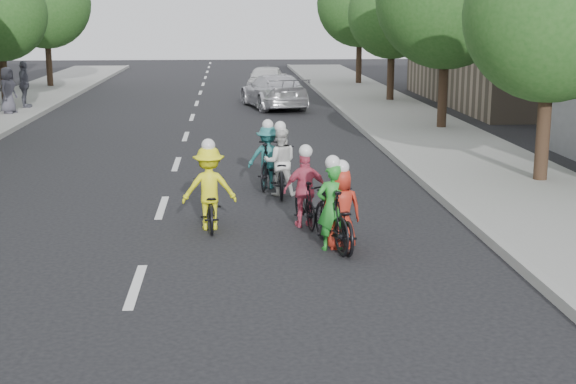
{
  "coord_description": "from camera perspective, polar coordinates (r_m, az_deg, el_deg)",
  "views": [
    {
      "loc": [
        1.43,
        -11.56,
        4.01
      ],
      "look_at": [
        2.43,
        1.86,
        1.0
      ],
      "focal_mm": 50.0,
      "sensor_mm": 36.0,
      "label": 1
    }
  ],
  "objects": [
    {
      "name": "cyclist_4",
      "position": [
        13.97,
        3.75,
        -1.75
      ],
      "size": [
        0.78,
        1.85,
        1.57
      ],
      "rotation": [
        0.0,
        0.0,
        3.23
      ],
      "color": "black",
      "rests_on": "ground"
    },
    {
      "name": "curb_right",
      "position": [
        22.4,
        7.71,
        2.42
      ],
      "size": [
        0.18,
        80.0,
        0.18
      ],
      "primitive_type": "cube",
      "color": "#999993",
      "rests_on": "ground"
    },
    {
      "name": "sidewalk_right",
      "position": [
        22.88,
        12.5,
        2.41
      ],
      "size": [
        4.0,
        80.0,
        0.15
      ],
      "primitive_type": "cube",
      "color": "gray",
      "rests_on": "ground"
    },
    {
      "name": "spectator_1",
      "position": [
        35.38,
        -18.24,
        7.29
      ],
      "size": [
        0.53,
        1.15,
        1.92
      ],
      "primitive_type": "imported",
      "rotation": [
        0.0,
        0.0,
        1.62
      ],
      "color": "#51535F",
      "rests_on": "sidewalk_left"
    },
    {
      "name": "tree_r_0",
      "position": [
        19.6,
        18.22,
        11.86
      ],
      "size": [
        4.0,
        4.0,
        5.97
      ],
      "color": "black",
      "rests_on": "ground"
    },
    {
      "name": "follow_car_lead",
      "position": [
        34.66,
        -1.03,
        7.19
      ],
      "size": [
        3.04,
        5.37,
        1.47
      ],
      "primitive_type": "imported",
      "rotation": [
        0.0,
        0.0,
        3.35
      ],
      "color": "silver",
      "rests_on": "ground"
    },
    {
      "name": "cyclist_5",
      "position": [
        15.33,
        1.23,
        -0.31
      ],
      "size": [
        0.89,
        1.57,
        1.6
      ],
      "rotation": [
        0.0,
        0.0,
        3.3
      ],
      "color": "black",
      "rests_on": "ground"
    },
    {
      "name": "cyclist_2",
      "position": [
        18.72,
        -1.45,
        2.22
      ],
      "size": [
        1.04,
        1.9,
        1.62
      ],
      "rotation": [
        0.0,
        0.0,
        2.94
      ],
      "color": "black",
      "rests_on": "ground"
    },
    {
      "name": "tree_l_5",
      "position": [
        45.6,
        -16.88,
        12.73
      ],
      "size": [
        4.8,
        4.8,
        6.93
      ],
      "color": "black",
      "rests_on": "ground"
    },
    {
      "name": "follow_car_trail",
      "position": [
        40.19,
        -1.47,
        7.98
      ],
      "size": [
        2.42,
        4.69,
        1.53
      ],
      "primitive_type": "imported",
      "rotation": [
        0.0,
        0.0,
        3.0
      ],
      "color": "silver",
      "rests_on": "ground"
    },
    {
      "name": "tree_r_2",
      "position": [
        36.91,
        7.43,
        12.44
      ],
      "size": [
        4.0,
        4.0,
        5.97
      ],
      "color": "black",
      "rests_on": "ground"
    },
    {
      "name": "bldg_se",
      "position": [
        38.43,
        18.43,
        11.97
      ],
      "size": [
        10.0,
        14.0,
        8.0
      ],
      "primitive_type": "cube",
      "color": "gray",
      "rests_on": "ground"
    },
    {
      "name": "tree_r_3",
      "position": [
        45.76,
        5.14,
        13.2
      ],
      "size": [
        4.8,
        4.8,
        6.93
      ],
      "color": "black",
      "rests_on": "ground"
    },
    {
      "name": "ground",
      "position": [
        12.32,
        -10.77,
        -6.62
      ],
      "size": [
        120.0,
        120.0,
        0.0
      ],
      "primitive_type": "plane",
      "color": "black",
      "rests_on": "ground"
    },
    {
      "name": "cyclist_0",
      "position": [
        15.23,
        -5.61,
        -0.27
      ],
      "size": [
        1.05,
        1.72,
        1.73
      ],
      "rotation": [
        0.0,
        0.0,
        3.2
      ],
      "color": "black",
      "rests_on": "ground"
    },
    {
      "name": "cyclist_1",
      "position": [
        13.89,
        3.11,
        -1.61
      ],
      "size": [
        0.85,
        1.87,
        1.66
      ],
      "rotation": [
        0.0,
        0.0,
        3.34
      ],
      "color": "black",
      "rests_on": "ground"
    },
    {
      "name": "cyclist_3",
      "position": [
        18.01,
        -0.57,
        1.7
      ],
      "size": [
        0.76,
        1.98,
        1.68
      ],
      "rotation": [
        0.0,
        0.0,
        3.11
      ],
      "color": "black",
      "rests_on": "ground"
    },
    {
      "name": "spectator_2",
      "position": [
        33.52,
        -19.3,
        6.85
      ],
      "size": [
        0.8,
        1.01,
        1.81
      ],
      "primitive_type": "imported",
      "rotation": [
        0.0,
        0.0,
        1.29
      ],
      "color": "#474551",
      "rests_on": "sidewalk_left"
    }
  ]
}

